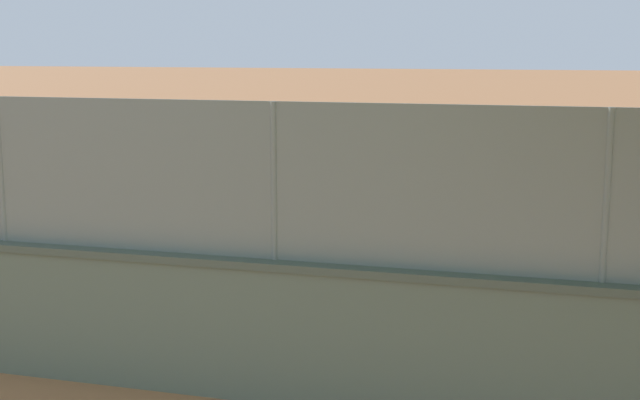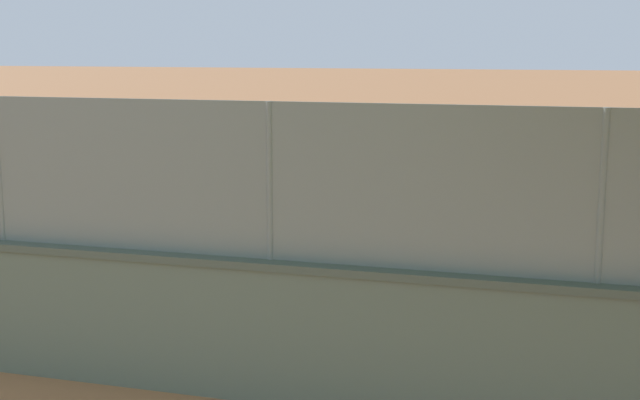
{
  "view_description": "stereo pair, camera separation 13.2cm",
  "coord_description": "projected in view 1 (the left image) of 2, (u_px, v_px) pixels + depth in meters",
  "views": [
    {
      "loc": [
        -3.59,
        19.28,
        3.66
      ],
      "look_at": [
        0.19,
        6.78,
        1.37
      ],
      "focal_mm": 49.07,
      "sensor_mm": 36.0,
      "label": 1
    },
    {
      "loc": [
        -3.72,
        19.24,
        3.66
      ],
      "look_at": [
        0.19,
        6.78,
        1.37
      ],
      "focal_mm": 49.07,
      "sensor_mm": 36.0,
      "label": 2
    }
  ],
  "objects": [
    {
      "name": "player_foreground_swinging",
      "position": [
        137.0,
        222.0,
        13.75
      ],
      "size": [
        0.84,
        1.09,
        1.6
      ],
      "color": "black",
      "rests_on": "ground_plane"
    },
    {
      "name": "fence_panel_on_wall",
      "position": [
        132.0,
        175.0,
        9.29
      ],
      "size": [
        28.96,
        0.48,
        1.62
      ],
      "color": "gray",
      "rests_on": "perimeter_wall"
    },
    {
      "name": "sports_ball",
      "position": [
        32.0,
        231.0,
        12.58
      ],
      "size": [
        0.14,
        0.14,
        0.14
      ],
      "primitive_type": "sphere",
      "color": "#3399D8"
    },
    {
      "name": "ground_plane",
      "position": [
        414.0,
        211.0,
        19.83
      ],
      "size": [
        260.0,
        260.0,
        0.0
      ],
      "primitive_type": "plane",
      "color": "#A36B42"
    },
    {
      "name": "player_baseline_waiting",
      "position": [
        405.0,
        189.0,
        16.71
      ],
      "size": [
        0.94,
        0.69,
        1.67
      ],
      "color": "navy",
      "rests_on": "ground_plane"
    },
    {
      "name": "perimeter_wall",
      "position": [
        137.0,
        316.0,
        9.55
      ],
      "size": [
        29.48,
        0.86,
        1.51
      ],
      "color": "slate",
      "rests_on": "ground_plane"
    },
    {
      "name": "player_near_wall_returning",
      "position": [
        558.0,
        190.0,
        17.12
      ],
      "size": [
        0.72,
        0.76,
        1.55
      ],
      "color": "#591919",
      "rests_on": "ground_plane"
    }
  ]
}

